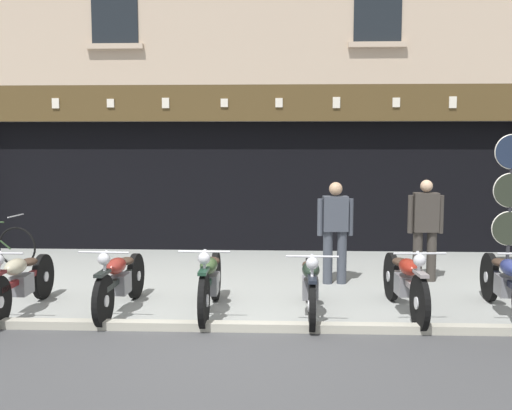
{
  "coord_description": "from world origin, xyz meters",
  "views": [
    {
      "loc": [
        0.6,
        -6.87,
        2.24
      ],
      "look_at": [
        0.19,
        2.6,
        1.22
      ],
      "focal_mm": 42.66,
      "sensor_mm": 36.0,
      "label": 1
    }
  ],
  "objects_px": {
    "motorcycle_far_left": "(21,281)",
    "motorcycle_center": "(310,284)",
    "shopkeeper_center": "(425,226)",
    "advert_board_far": "(75,174)",
    "motorcycle_right": "(506,282)",
    "motorcycle_center_right": "(405,281)",
    "tyre_sign_pole": "(511,192)",
    "motorcycle_left": "(120,280)",
    "advert_board_near": "(137,175)",
    "salesman_left": "(335,228)",
    "motorcycle_center_left": "(210,280)"
  },
  "relations": [
    {
      "from": "motorcycle_left",
      "to": "advert_board_near",
      "type": "bearing_deg",
      "value": -76.62
    },
    {
      "from": "motorcycle_left",
      "to": "motorcycle_right",
      "type": "xyz_separation_m",
      "value": [
        4.96,
        0.04,
        0.01
      ]
    },
    {
      "from": "motorcycle_left",
      "to": "advert_board_near",
      "type": "relative_size",
      "value": 1.8
    },
    {
      "from": "motorcycle_center_left",
      "to": "advert_board_far",
      "type": "bearing_deg",
      "value": -54.19
    },
    {
      "from": "motorcycle_far_left",
      "to": "motorcycle_center_right",
      "type": "height_order",
      "value": "motorcycle_center_right"
    },
    {
      "from": "tyre_sign_pole",
      "to": "advert_board_near",
      "type": "distance_m",
      "value": 7.09
    },
    {
      "from": "motorcycle_right",
      "to": "salesman_left",
      "type": "height_order",
      "value": "salesman_left"
    },
    {
      "from": "motorcycle_center_right",
      "to": "advert_board_near",
      "type": "height_order",
      "value": "advert_board_near"
    },
    {
      "from": "motorcycle_far_left",
      "to": "motorcycle_left",
      "type": "height_order",
      "value": "motorcycle_far_left"
    },
    {
      "from": "advert_board_near",
      "to": "motorcycle_far_left",
      "type": "bearing_deg",
      "value": -95.01
    },
    {
      "from": "tyre_sign_pole",
      "to": "motorcycle_center_left",
      "type": "bearing_deg",
      "value": -150.05
    },
    {
      "from": "motorcycle_far_left",
      "to": "advert_board_far",
      "type": "relative_size",
      "value": 2.01
    },
    {
      "from": "motorcycle_far_left",
      "to": "motorcycle_center",
      "type": "xyz_separation_m",
      "value": [
        3.75,
        0.04,
        -0.01
      ]
    },
    {
      "from": "motorcycle_center_right",
      "to": "shopkeeper_center",
      "type": "xyz_separation_m",
      "value": [
        0.68,
        1.89,
        0.46
      ]
    },
    {
      "from": "motorcycle_left",
      "to": "advert_board_far",
      "type": "height_order",
      "value": "advert_board_far"
    },
    {
      "from": "motorcycle_center_right",
      "to": "advert_board_far",
      "type": "xyz_separation_m",
      "value": [
        -5.83,
        4.55,
        1.11
      ]
    },
    {
      "from": "motorcycle_left",
      "to": "advert_board_near",
      "type": "xyz_separation_m",
      "value": [
        -0.86,
        4.59,
        1.11
      ]
    },
    {
      "from": "motorcycle_right",
      "to": "advert_board_far",
      "type": "xyz_separation_m",
      "value": [
        -7.11,
        4.55,
        1.1
      ]
    },
    {
      "from": "motorcycle_center_right",
      "to": "advert_board_near",
      "type": "xyz_separation_m",
      "value": [
        -4.55,
        4.55,
        1.1
      ]
    },
    {
      "from": "motorcycle_center",
      "to": "shopkeeper_center",
      "type": "bearing_deg",
      "value": -132.95
    },
    {
      "from": "motorcycle_center_left",
      "to": "tyre_sign_pole",
      "type": "xyz_separation_m",
      "value": [
        4.8,
        2.76,
        0.93
      ]
    },
    {
      "from": "motorcycle_center_right",
      "to": "motorcycle_right",
      "type": "relative_size",
      "value": 1.0
    },
    {
      "from": "shopkeeper_center",
      "to": "tyre_sign_pole",
      "type": "distance_m",
      "value": 1.86
    },
    {
      "from": "motorcycle_far_left",
      "to": "motorcycle_center_left",
      "type": "distance_m",
      "value": 2.46
    },
    {
      "from": "motorcycle_center_left",
      "to": "motorcycle_center",
      "type": "relative_size",
      "value": 1.0
    },
    {
      "from": "motorcycle_far_left",
      "to": "motorcycle_center",
      "type": "height_order",
      "value": "motorcycle_far_left"
    },
    {
      "from": "shopkeeper_center",
      "to": "advert_board_far",
      "type": "relative_size",
      "value": 1.62
    },
    {
      "from": "motorcycle_far_left",
      "to": "motorcycle_right",
      "type": "bearing_deg",
      "value": -178.33
    },
    {
      "from": "salesman_left",
      "to": "advert_board_far",
      "type": "height_order",
      "value": "advert_board_far"
    },
    {
      "from": "motorcycle_center_right",
      "to": "salesman_left",
      "type": "xyz_separation_m",
      "value": [
        -0.76,
        1.66,
        0.45
      ]
    },
    {
      "from": "motorcycle_center_right",
      "to": "advert_board_far",
      "type": "relative_size",
      "value": 2.08
    },
    {
      "from": "motorcycle_far_left",
      "to": "shopkeeper_center",
      "type": "height_order",
      "value": "shopkeeper_center"
    },
    {
      "from": "motorcycle_right",
      "to": "motorcycle_left",
      "type": "bearing_deg",
      "value": 3.14
    },
    {
      "from": "motorcycle_far_left",
      "to": "salesman_left",
      "type": "height_order",
      "value": "salesman_left"
    },
    {
      "from": "motorcycle_center",
      "to": "salesman_left",
      "type": "bearing_deg",
      "value": -103.89
    },
    {
      "from": "motorcycle_center_left",
      "to": "shopkeeper_center",
      "type": "distance_m",
      "value": 3.76
    },
    {
      "from": "motorcycle_right",
      "to": "motorcycle_center_right",
      "type": "bearing_deg",
      "value": 2.78
    },
    {
      "from": "shopkeeper_center",
      "to": "motorcycle_far_left",
      "type": "bearing_deg",
      "value": 19.58
    },
    {
      "from": "advert_board_near",
      "to": "salesman_left",
      "type": "bearing_deg",
      "value": -37.3
    },
    {
      "from": "motorcycle_right",
      "to": "advert_board_near",
      "type": "distance_m",
      "value": 7.47
    },
    {
      "from": "motorcycle_center_left",
      "to": "motorcycle_right",
      "type": "distance_m",
      "value": 3.78
    },
    {
      "from": "motorcycle_center_right",
      "to": "tyre_sign_pole",
      "type": "distance_m",
      "value": 3.66
    },
    {
      "from": "motorcycle_left",
      "to": "motorcycle_center",
      "type": "xyz_separation_m",
      "value": [
        2.47,
        -0.06,
        -0.01
      ]
    },
    {
      "from": "motorcycle_center_right",
      "to": "motorcycle_left",
      "type": "bearing_deg",
      "value": -2.84
    },
    {
      "from": "motorcycle_right",
      "to": "shopkeeper_center",
      "type": "height_order",
      "value": "shopkeeper_center"
    },
    {
      "from": "motorcycle_far_left",
      "to": "motorcycle_right",
      "type": "xyz_separation_m",
      "value": [
        6.24,
        0.14,
        0.01
      ]
    },
    {
      "from": "motorcycle_far_left",
      "to": "advert_board_near",
      "type": "height_order",
      "value": "advert_board_near"
    },
    {
      "from": "motorcycle_center",
      "to": "advert_board_far",
      "type": "distance_m",
      "value": 6.64
    },
    {
      "from": "motorcycle_far_left",
      "to": "shopkeeper_center",
      "type": "distance_m",
      "value": 6.01
    },
    {
      "from": "salesman_left",
      "to": "advert_board_far",
      "type": "relative_size",
      "value": 1.6
    }
  ]
}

